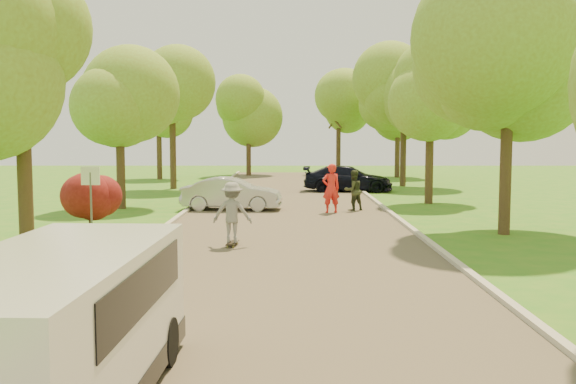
{
  "coord_description": "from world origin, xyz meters",
  "views": [
    {
      "loc": [
        0.06,
        -14.87,
        3.1
      ],
      "look_at": [
        0.04,
        5.33,
        1.3
      ],
      "focal_mm": 40.0,
      "sensor_mm": 36.0,
      "label": 1
    }
  ],
  "objects_px": {
    "dark_sedan": "(348,179)",
    "silver_sedan": "(232,194)",
    "person_striped": "(331,188)",
    "person_olive": "(353,190)",
    "street_sign": "(91,187)",
    "skateboarder": "(232,212)",
    "minivan": "(56,331)",
    "longboard": "(232,243)"
  },
  "relations": [
    {
      "from": "minivan",
      "to": "longboard",
      "type": "height_order",
      "value": "minivan"
    },
    {
      "from": "minivan",
      "to": "silver_sedan",
      "type": "distance_m",
      "value": 19.51
    },
    {
      "from": "silver_sedan",
      "to": "person_striped",
      "type": "height_order",
      "value": "person_striped"
    },
    {
      "from": "silver_sedan",
      "to": "longboard",
      "type": "distance_m",
      "value": 8.74
    },
    {
      "from": "silver_sedan",
      "to": "person_olive",
      "type": "xyz_separation_m",
      "value": [
        5.01,
        -0.24,
        0.16
      ]
    },
    {
      "from": "street_sign",
      "to": "minivan",
      "type": "distance_m",
      "value": 12.48
    },
    {
      "from": "minivan",
      "to": "longboard",
      "type": "relative_size",
      "value": 5.6
    },
    {
      "from": "minivan",
      "to": "silver_sedan",
      "type": "bearing_deg",
      "value": 91.23
    },
    {
      "from": "street_sign",
      "to": "silver_sedan",
      "type": "relative_size",
      "value": 0.53
    },
    {
      "from": "street_sign",
      "to": "dark_sedan",
      "type": "xyz_separation_m",
      "value": [
        9.1,
        16.19,
        -0.86
      ]
    },
    {
      "from": "dark_sedan",
      "to": "person_striped",
      "type": "xyz_separation_m",
      "value": [
        -1.56,
        -9.73,
        0.28
      ]
    },
    {
      "from": "minivan",
      "to": "dark_sedan",
      "type": "relative_size",
      "value": 1.02
    },
    {
      "from": "silver_sedan",
      "to": "person_striped",
      "type": "xyz_separation_m",
      "value": [
        4.04,
        -1.03,
        0.31
      ]
    },
    {
      "from": "silver_sedan",
      "to": "person_olive",
      "type": "bearing_deg",
      "value": -88.27
    },
    {
      "from": "person_olive",
      "to": "skateboarder",
      "type": "bearing_deg",
      "value": 38.62
    },
    {
      "from": "silver_sedan",
      "to": "person_striped",
      "type": "bearing_deg",
      "value": -99.78
    },
    {
      "from": "street_sign",
      "to": "skateboarder",
      "type": "bearing_deg",
      "value": -15.56
    },
    {
      "from": "silver_sedan",
      "to": "dark_sedan",
      "type": "bearing_deg",
      "value": -28.28
    },
    {
      "from": "skateboarder",
      "to": "person_striped",
      "type": "xyz_separation_m",
      "value": [
        3.25,
        7.66,
        0.03
      ]
    },
    {
      "from": "street_sign",
      "to": "longboard",
      "type": "bearing_deg",
      "value": -15.56
    },
    {
      "from": "dark_sedan",
      "to": "skateboarder",
      "type": "bearing_deg",
      "value": 168.52
    },
    {
      "from": "person_striped",
      "to": "minivan",
      "type": "bearing_deg",
      "value": 63.7
    },
    {
      "from": "minivan",
      "to": "skateboarder",
      "type": "distance_m",
      "value": 10.87
    },
    {
      "from": "person_striped",
      "to": "person_olive",
      "type": "distance_m",
      "value": 1.25
    },
    {
      "from": "skateboarder",
      "to": "person_olive",
      "type": "bearing_deg",
      "value": -111.19
    },
    {
      "from": "longboard",
      "to": "skateboarder",
      "type": "bearing_deg",
      "value": 121.94
    },
    {
      "from": "skateboarder",
      "to": "longboard",
      "type": "bearing_deg",
      "value": -58.06
    },
    {
      "from": "person_striped",
      "to": "skateboarder",
      "type": "bearing_deg",
      "value": 53.6
    },
    {
      "from": "dark_sedan",
      "to": "silver_sedan",
      "type": "bearing_deg",
      "value": 151.23
    },
    {
      "from": "street_sign",
      "to": "skateboarder",
      "type": "height_order",
      "value": "street_sign"
    },
    {
      "from": "street_sign",
      "to": "dark_sedan",
      "type": "distance_m",
      "value": 18.59
    },
    {
      "from": "dark_sedan",
      "to": "longboard",
      "type": "distance_m",
      "value": 18.05
    },
    {
      "from": "street_sign",
      "to": "person_striped",
      "type": "xyz_separation_m",
      "value": [
        7.54,
        6.46,
        -0.58
      ]
    },
    {
      "from": "longboard",
      "to": "person_olive",
      "type": "bearing_deg",
      "value": -111.19
    },
    {
      "from": "dark_sedan",
      "to": "person_striped",
      "type": "height_order",
      "value": "person_striped"
    },
    {
      "from": "minivan",
      "to": "person_striped",
      "type": "bearing_deg",
      "value": 78.89
    },
    {
      "from": "minivan",
      "to": "longboard",
      "type": "bearing_deg",
      "value": 86.61
    },
    {
      "from": "street_sign",
      "to": "skateboarder",
      "type": "xyz_separation_m",
      "value": [
        4.29,
        -1.19,
        -0.61
      ]
    },
    {
      "from": "silver_sedan",
      "to": "skateboarder",
      "type": "distance_m",
      "value": 8.72
    },
    {
      "from": "dark_sedan",
      "to": "person_striped",
      "type": "bearing_deg",
      "value": 174.89
    },
    {
      "from": "person_striped",
      "to": "dark_sedan",
      "type": "bearing_deg",
      "value": -112.48
    },
    {
      "from": "silver_sedan",
      "to": "longboard",
      "type": "bearing_deg",
      "value": -170.33
    }
  ]
}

